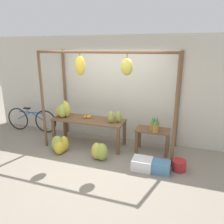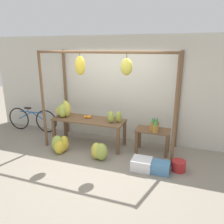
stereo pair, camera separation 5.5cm
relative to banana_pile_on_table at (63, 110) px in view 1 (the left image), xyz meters
The scene contains 15 objects.
ground_plane 1.71m from the banana_pile_on_table, 29.68° to the right, with size 20.00×20.00×0.00m, color gray.
shop_wall_back 1.56m from the banana_pile_on_table, 30.80° to the left, with size 8.00×0.08×2.80m.
stall_awning 1.52m from the banana_pile_on_table, ahead, with size 3.26×1.21×2.42m.
display_table_main 0.76m from the banana_pile_on_table, ahead, with size 1.88×0.66×0.71m.
display_table_side 2.40m from the banana_pile_on_table, ahead, with size 0.81×0.45×0.60m.
banana_pile_on_table is the anchor object (origin of this frame).
orange_pile 0.69m from the banana_pile_on_table, ahead, with size 0.19×0.12×0.09m.
pineapple_cluster 2.40m from the banana_pile_on_table, ahead, with size 0.23×0.45×0.33m.
banana_pile_ground_left 0.96m from the banana_pile_on_table, 70.12° to the right, with size 0.45×0.45×0.42m.
banana_pile_ground_right 1.58m from the banana_pile_on_table, 26.60° to the right, with size 0.48×0.36×0.41m.
fruit_crate_white 2.52m from the banana_pile_on_table, 17.66° to the right, with size 0.41×0.36×0.24m.
blue_bucket 3.17m from the banana_pile_on_table, ahead, with size 0.29×0.29×0.23m.
parked_bicycle 1.52m from the banana_pile_on_table, 165.11° to the left, with size 1.66×0.15×0.74m.
papaya_pile 1.42m from the banana_pile_on_table, ahead, with size 0.38×0.32×0.30m.
fruit_crate_purple 2.88m from the banana_pile_on_table, 14.86° to the right, with size 0.37×0.32×0.22m.
Camera 1 is at (1.74, -4.10, 2.48)m, focal length 35.00 mm.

